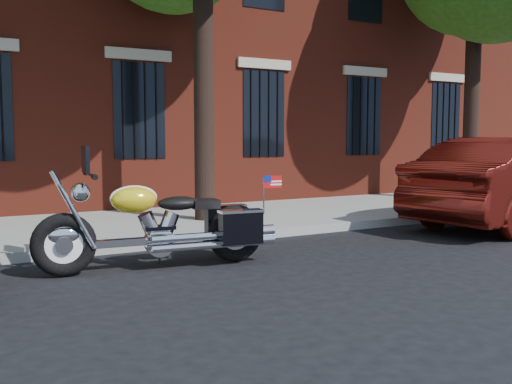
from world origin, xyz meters
TOP-DOWN VIEW (x-y plane):
  - ground at (0.00, 0.00)m, footprint 120.00×120.00m
  - curb at (0.00, 1.38)m, footprint 40.00×0.16m
  - sidewalk at (0.00, 3.26)m, footprint 40.00×3.60m
  - motorcycle at (-1.28, 0.10)m, footprint 2.98×1.05m

SIDE VIEW (x-z plane):
  - ground at x=0.00m, z-range 0.00..0.00m
  - curb at x=0.00m, z-range 0.00..0.15m
  - sidewalk at x=0.00m, z-range 0.00..0.15m
  - motorcycle at x=-1.28m, z-range -0.25..1.28m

